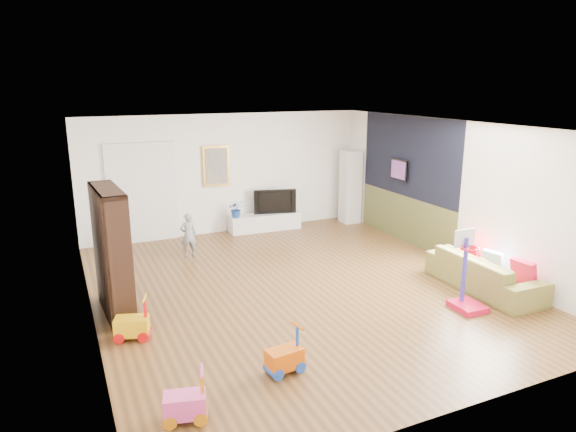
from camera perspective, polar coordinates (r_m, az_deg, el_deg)
name	(u,v)px	position (r m, az deg, el deg)	size (l,w,h in m)	color
floor	(298,287)	(8.78, 1.10, -7.89)	(6.50, 7.50, 0.00)	brown
ceiling	(299,126)	(8.14, 1.19, 9.97)	(6.50, 7.50, 0.00)	white
wall_back	(227,174)	(11.78, -6.83, 4.68)	(6.50, 0.00, 2.70)	white
wall_front	(463,293)	(5.40, 18.88, -8.07)	(6.50, 0.00, 2.70)	white
wall_left	(85,233)	(7.58, -21.59, -1.81)	(0.00, 7.50, 2.70)	silver
wall_right	(453,193)	(10.17, 17.90, 2.50)	(0.00, 7.50, 2.70)	white
navy_accent	(408,157)	(11.13, 13.20, 6.43)	(0.01, 3.20, 1.70)	black
olive_wainscot	(404,219)	(11.39, 12.81, -0.30)	(0.01, 3.20, 1.00)	brown
doorway	(142,194)	(11.37, -15.87, 2.33)	(1.45, 0.06, 2.10)	white
painting_back	(216,166)	(11.63, -7.97, 5.52)	(0.62, 0.06, 0.92)	gold
artwork_right	(399,170)	(11.29, 12.23, 5.06)	(0.04, 0.56, 0.46)	#7F3F8C
media_console	(265,222)	(12.03, -2.58, -0.65)	(1.68, 0.42, 0.39)	silver
tall_cabinet	(350,187)	(12.65, 6.94, 3.24)	(0.42, 0.42, 1.78)	silver
bookshelf	(112,253)	(7.91, -18.98, -3.87)	(0.34, 1.31, 1.92)	black
sofa	(484,272)	(9.17, 20.96, -5.88)	(2.06, 0.80, 0.60)	olive
basketball_hoop	(471,271)	(8.20, 19.65, -5.82)	(0.42, 0.51, 1.23)	red
ride_on_yellow	(131,319)	(7.30, -17.01, -10.88)	(0.44, 0.27, 0.59)	gold
ride_on_orange	(284,351)	(6.27, -0.40, -14.75)	(0.43, 0.26, 0.57)	#DB5906
ride_on_pink	(184,396)	(5.59, -11.44, -19.04)	(0.43, 0.26, 0.57)	#F34AA6
child	(188,235)	(10.30, -11.02, -2.09)	(0.33, 0.21, 0.90)	gray
tv	(274,201)	(12.02, -1.52, 1.72)	(0.99, 0.13, 0.57)	black
vase_plant	(236,209)	(11.67, -5.76, 0.80)	(0.35, 0.31, 0.39)	navy
pillow_left	(524,272)	(8.91, 24.70, -5.68)	(0.11, 0.40, 0.40)	red
pillow_center	(493,261)	(9.25, 21.86, -4.64)	(0.09, 0.35, 0.35)	white
pillow_right	(470,250)	(9.67, 19.55, -3.63)	(0.09, 0.36, 0.36)	#C5010C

